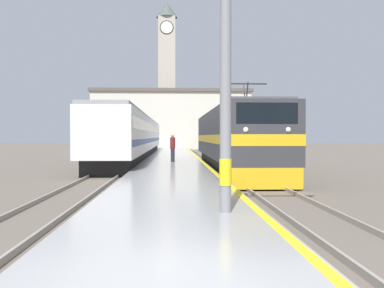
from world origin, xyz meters
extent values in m
plane|color=#60564C|center=(0.00, 30.00, 0.00)|extent=(200.00, 200.00, 0.00)
cube|color=#999999|center=(0.00, 25.00, 0.19)|extent=(4.23, 140.00, 0.38)
cube|color=yellow|center=(1.97, 25.00, 0.38)|extent=(0.20, 140.00, 0.00)
cube|color=#60564C|center=(3.52, 25.00, 0.01)|extent=(2.84, 140.00, 0.02)
cube|color=gray|center=(2.80, 25.00, 0.09)|extent=(0.07, 140.00, 0.14)
cube|color=gray|center=(4.24, 25.00, 0.09)|extent=(0.07, 140.00, 0.14)
cube|color=#60564C|center=(-3.43, 25.00, 0.01)|extent=(2.83, 140.00, 0.02)
cube|color=gray|center=(-4.15, 25.00, 0.09)|extent=(0.07, 140.00, 0.14)
cube|color=gray|center=(-2.71, 25.00, 0.09)|extent=(0.07, 140.00, 0.14)
cube|color=black|center=(3.52, 20.79, 0.45)|extent=(2.46, 18.22, 0.90)
cube|color=#333338|center=(3.52, 20.79, 2.19)|extent=(2.90, 19.80, 2.59)
cube|color=gold|center=(3.52, 20.79, 1.93)|extent=(2.92, 19.82, 0.44)
cube|color=gold|center=(3.52, 11.04, 0.50)|extent=(2.75, 0.30, 0.81)
cube|color=black|center=(3.52, 10.95, 2.94)|extent=(2.32, 0.12, 0.80)
sphere|color=white|center=(2.72, 10.91, 2.32)|extent=(0.20, 0.20, 0.20)
sphere|color=white|center=(4.32, 10.91, 2.32)|extent=(0.20, 0.20, 0.20)
cube|color=#4C4C51|center=(3.52, 20.79, 3.55)|extent=(2.61, 18.81, 0.12)
cylinder|color=#333333|center=(3.52, 15.49, 4.11)|extent=(0.06, 0.63, 1.03)
cylinder|color=#333333|center=(3.52, 16.19, 4.11)|extent=(0.06, 0.63, 1.03)
cube|color=#262626|center=(3.52, 15.84, 4.61)|extent=(2.03, 0.08, 0.06)
cube|color=black|center=(-3.43, 37.42, 0.45)|extent=(2.46, 41.29, 0.90)
cube|color=silver|center=(-3.43, 37.42, 2.26)|extent=(2.90, 43.01, 2.72)
cube|color=black|center=(-3.43, 37.42, 2.81)|extent=(2.92, 42.15, 0.64)
cube|color=navy|center=(-3.43, 37.42, 1.72)|extent=(2.92, 42.15, 0.36)
cube|color=gray|center=(-3.43, 37.42, 3.72)|extent=(2.67, 43.01, 0.20)
cylinder|color=gray|center=(1.19, 4.33, 4.00)|extent=(0.25, 0.25, 7.24)
cylinder|color=yellow|center=(1.19, 4.33, 1.28)|extent=(0.27, 0.27, 0.60)
cylinder|color=#23232D|center=(-0.01, 24.09, 0.82)|extent=(0.26, 0.26, 0.88)
cylinder|color=maroon|center=(-0.01, 24.09, 1.63)|extent=(0.34, 0.34, 0.74)
sphere|color=tan|center=(-0.01, 24.09, 2.12)|extent=(0.24, 0.24, 0.24)
cube|color=#ADA393|center=(-1.11, 75.29, 11.69)|extent=(3.04, 3.04, 23.38)
cylinder|color=black|center=(-1.11, 73.75, 21.25)|extent=(2.43, 0.06, 2.43)
cylinder|color=white|center=(-1.11, 73.72, 21.25)|extent=(2.13, 0.10, 2.13)
cone|color=#47514C|center=(-1.11, 75.29, 24.74)|extent=(3.80, 3.80, 2.73)
cube|color=beige|center=(-0.27, 67.49, 4.54)|extent=(25.08, 6.70, 9.07)
cube|color=#564C47|center=(-0.27, 67.49, 9.32)|extent=(25.68, 7.30, 0.50)
camera|label=1|loc=(0.03, -5.66, 2.08)|focal=42.00mm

